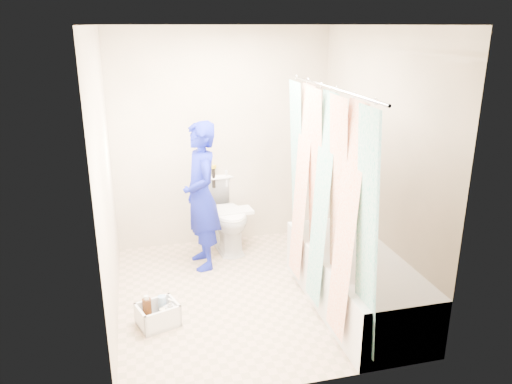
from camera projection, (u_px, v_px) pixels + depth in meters
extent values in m
plane|color=tan|center=(250.00, 294.00, 4.69)|extent=(2.60, 2.60, 0.00)
cube|color=white|center=(249.00, 25.00, 3.92)|extent=(2.40, 2.60, 0.02)
cube|color=#C3B296|center=(222.00, 139.00, 5.50)|extent=(2.40, 0.02, 2.40)
cube|color=#C3B296|center=(298.00, 228.00, 3.11)|extent=(2.40, 0.02, 2.40)
cube|color=#C3B296|center=(105.00, 181.00, 4.03)|extent=(0.02, 2.60, 2.40)
cube|color=#C3B296|center=(376.00, 162.00, 4.58)|extent=(0.02, 2.60, 2.40)
cube|color=silver|center=(354.00, 281.00, 4.41)|extent=(0.70, 1.75, 0.50)
cube|color=white|center=(356.00, 259.00, 4.35)|extent=(0.58, 1.63, 0.06)
cylinder|color=silver|center=(329.00, 87.00, 3.80)|extent=(0.02, 1.90, 0.02)
cube|color=white|center=(323.00, 202.00, 4.09)|extent=(0.06, 1.75, 1.80)
imported|color=silver|center=(227.00, 214.00, 5.55)|extent=(0.52, 0.82, 0.80)
cube|color=white|center=(230.00, 212.00, 5.42)|extent=(0.51, 0.26, 0.04)
cylinder|color=black|center=(214.00, 178.00, 5.60)|extent=(0.04, 0.04, 0.24)
cylinder|color=gold|center=(213.00, 167.00, 5.56)|extent=(0.06, 0.06, 0.03)
cylinder|color=silver|center=(226.00, 178.00, 5.65)|extent=(0.03, 0.03, 0.19)
imported|color=#103CA3|center=(201.00, 196.00, 5.02)|extent=(0.43, 0.59, 1.52)
cube|color=silver|center=(159.00, 323.00, 4.20)|extent=(0.39, 0.35, 0.03)
cube|color=silver|center=(141.00, 320.00, 4.10)|extent=(0.10, 0.25, 0.19)
cube|color=silver|center=(175.00, 309.00, 4.25)|extent=(0.10, 0.25, 0.19)
cube|color=silver|center=(163.00, 321.00, 4.08)|extent=(0.31, 0.12, 0.19)
cube|color=silver|center=(153.00, 308.00, 4.27)|extent=(0.31, 0.12, 0.19)
cylinder|color=#3F200C|center=(147.00, 311.00, 4.16)|extent=(0.08, 0.08, 0.21)
cylinder|color=white|center=(163.00, 306.00, 4.24)|extent=(0.07, 0.07, 0.19)
cylinder|color=beige|center=(163.00, 316.00, 4.14)|extent=(0.05, 0.05, 0.14)
cylinder|color=#3F200C|center=(153.00, 325.00, 4.09)|extent=(0.06, 0.06, 0.06)
cylinder|color=gold|center=(152.00, 320.00, 4.08)|extent=(0.07, 0.07, 0.01)
imported|color=silver|center=(171.00, 310.00, 4.18)|extent=(0.13, 0.13, 0.21)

